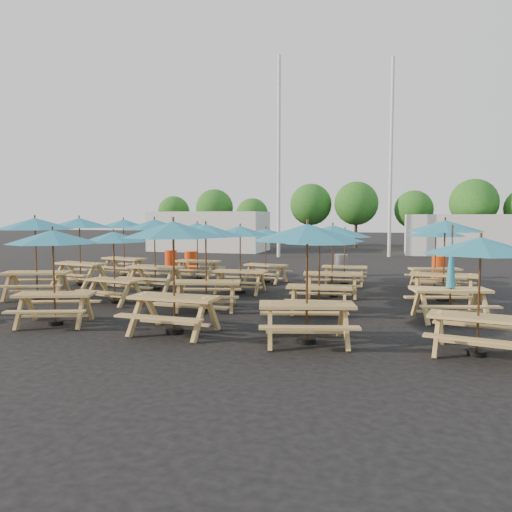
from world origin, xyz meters
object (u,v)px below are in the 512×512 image
(picnic_unit_8, at_px, (173,235))
(picnic_unit_9, at_px, (206,235))
(picnic_unit_14, at_px, (333,234))
(picnic_unit_11, at_px, (266,235))
(picnic_unit_10, at_px, (240,234))
(waste_bin_2, at_px, (341,265))
(picnic_unit_19, at_px, (436,235))
(picnic_unit_5, at_px, (114,241))
(waste_bin_3, at_px, (439,267))
(picnic_unit_17, at_px, (451,281))
(waste_bin_0, at_px, (171,260))
(picnic_unit_12, at_px, (307,239))
(waste_bin_1, at_px, (191,261))
(picnic_unit_16, at_px, (481,252))
(picnic_unit_6, at_px, (154,228))
(picnic_unit_2, at_px, (79,226))
(picnic_unit_1, at_px, (35,228))
(picnic_unit_13, at_px, (320,242))
(picnic_unit_18, at_px, (445,230))
(picnic_unit_4, at_px, (53,242))
(picnic_unit_15, at_px, (345,236))
(picnic_unit_7, at_px, (197,230))
(picnic_unit_3, at_px, (124,227))

(picnic_unit_8, xyz_separation_m, picnic_unit_9, (-0.31, 2.72, -0.10))
(picnic_unit_14, bearing_deg, picnic_unit_9, -140.88)
(picnic_unit_11, bearing_deg, picnic_unit_10, -82.13)
(picnic_unit_11, height_order, picnic_unit_14, picnic_unit_14)
(waste_bin_2, bearing_deg, picnic_unit_19, -39.73)
(picnic_unit_5, bearing_deg, waste_bin_3, 52.67)
(picnic_unit_8, xyz_separation_m, waste_bin_2, (2.45, 11.31, -1.67))
(picnic_unit_17, bearing_deg, waste_bin_0, 128.61)
(picnic_unit_12, distance_m, waste_bin_1, 13.57)
(picnic_unit_10, xyz_separation_m, picnic_unit_12, (3.18, -5.81, 0.16))
(picnic_unit_12, bearing_deg, picnic_unit_8, 164.93)
(picnic_unit_16, height_order, waste_bin_0, picnic_unit_16)
(waste_bin_0, bearing_deg, waste_bin_2, -2.98)
(picnic_unit_19, relative_size, waste_bin_0, 2.68)
(picnic_unit_6, bearing_deg, picnic_unit_2, -178.94)
(picnic_unit_1, xyz_separation_m, picnic_unit_9, (5.64, -0.31, -0.14))
(picnic_unit_8, bearing_deg, picnic_unit_11, 93.86)
(picnic_unit_8, distance_m, picnic_unit_17, 6.72)
(picnic_unit_19, distance_m, waste_bin_2, 4.78)
(picnic_unit_12, distance_m, picnic_unit_17, 4.43)
(picnic_unit_8, bearing_deg, waste_bin_2, 80.96)
(picnic_unit_9, bearing_deg, picnic_unit_11, 73.42)
(picnic_unit_9, bearing_deg, picnic_unit_13, -8.21)
(picnic_unit_1, bearing_deg, picnic_unit_5, -19.43)
(picnic_unit_10, height_order, picnic_unit_18, picnic_unit_18)
(picnic_unit_11, bearing_deg, picnic_unit_6, -126.46)
(picnic_unit_6, bearing_deg, picnic_unit_4, -81.01)
(picnic_unit_5, distance_m, picnic_unit_16, 9.79)
(picnic_unit_15, bearing_deg, picnic_unit_11, -179.92)
(picnic_unit_4, bearing_deg, picnic_unit_19, 24.75)
(picnic_unit_12, xyz_separation_m, waste_bin_1, (-7.25, 11.35, -1.64))
(picnic_unit_4, height_order, waste_bin_1, picnic_unit_4)
(picnic_unit_6, relative_size, picnic_unit_11, 1.11)
(picnic_unit_18, bearing_deg, picnic_unit_9, -147.07)
(picnic_unit_19, xyz_separation_m, waste_bin_2, (-3.51, 2.92, -1.42))
(picnic_unit_1, distance_m, picnic_unit_16, 12.40)
(picnic_unit_7, bearing_deg, picnic_unit_15, 4.82)
(picnic_unit_2, bearing_deg, waste_bin_1, 80.25)
(picnic_unit_7, bearing_deg, waste_bin_3, 22.26)
(picnic_unit_13, height_order, picnic_unit_19, picnic_unit_19)
(picnic_unit_15, xyz_separation_m, waste_bin_2, (-0.40, 2.73, -1.34))
(picnic_unit_3, xyz_separation_m, picnic_unit_8, (6.11, -8.45, 0.05))
(picnic_unit_17, bearing_deg, picnic_unit_4, -175.71)
(picnic_unit_15, xyz_separation_m, picnic_unit_17, (3.05, -5.58, -0.84))
(picnic_unit_10, height_order, picnic_unit_12, picnic_unit_12)
(picnic_unit_6, bearing_deg, waste_bin_1, 107.26)
(picnic_unit_12, relative_size, picnic_unit_17, 1.15)
(picnic_unit_6, relative_size, picnic_unit_10, 1.12)
(picnic_unit_10, xyz_separation_m, waste_bin_1, (-4.08, 5.54, -1.48))
(waste_bin_0, xyz_separation_m, waste_bin_1, (1.19, -0.43, 0.00))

